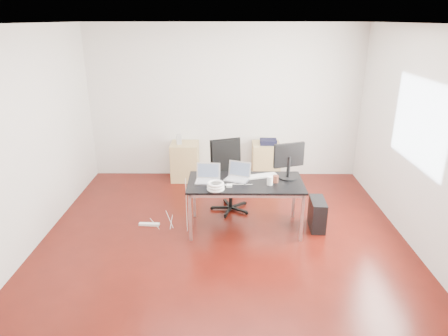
{
  "coord_description": "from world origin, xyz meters",
  "views": [
    {
      "loc": [
        0.04,
        -4.78,
        2.85
      ],
      "look_at": [
        0.0,
        0.55,
        0.85
      ],
      "focal_mm": 32.0,
      "sensor_mm": 36.0,
      "label": 1
    }
  ],
  "objects_px": {
    "filing_cabinet_left": "(185,161)",
    "pc_tower": "(317,214)",
    "filing_cabinet_right": "(266,162)",
    "office_chair": "(229,172)",
    "desk": "(245,185)"
  },
  "relations": [
    {
      "from": "filing_cabinet_left",
      "to": "pc_tower",
      "type": "xyz_separation_m",
      "value": [
        2.08,
        -1.87,
        -0.13
      ]
    },
    {
      "from": "desk",
      "to": "office_chair",
      "type": "distance_m",
      "value": 0.72
    },
    {
      "from": "filing_cabinet_left",
      "to": "filing_cabinet_right",
      "type": "distance_m",
      "value": 1.51
    },
    {
      "from": "pc_tower",
      "to": "filing_cabinet_left",
      "type": "bearing_deg",
      "value": 140.58
    },
    {
      "from": "office_chair",
      "to": "pc_tower",
      "type": "bearing_deg",
      "value": -46.92
    },
    {
      "from": "filing_cabinet_right",
      "to": "pc_tower",
      "type": "distance_m",
      "value": 1.97
    },
    {
      "from": "desk",
      "to": "filing_cabinet_right",
      "type": "distance_m",
      "value": 1.98
    },
    {
      "from": "pc_tower",
      "to": "desk",
      "type": "bearing_deg",
      "value": -176.33
    },
    {
      "from": "desk",
      "to": "filing_cabinet_left",
      "type": "bearing_deg",
      "value": 118.82
    },
    {
      "from": "filing_cabinet_left",
      "to": "pc_tower",
      "type": "bearing_deg",
      "value": -42.0
    },
    {
      "from": "filing_cabinet_left",
      "to": "pc_tower",
      "type": "distance_m",
      "value": 2.81
    },
    {
      "from": "filing_cabinet_left",
      "to": "filing_cabinet_right",
      "type": "height_order",
      "value": "same"
    },
    {
      "from": "filing_cabinet_right",
      "to": "pc_tower",
      "type": "height_order",
      "value": "filing_cabinet_right"
    },
    {
      "from": "filing_cabinet_left",
      "to": "filing_cabinet_right",
      "type": "xyz_separation_m",
      "value": [
        1.51,
        0.0,
        0.0
      ]
    },
    {
      "from": "filing_cabinet_right",
      "to": "pc_tower",
      "type": "relative_size",
      "value": 1.56
    }
  ]
}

